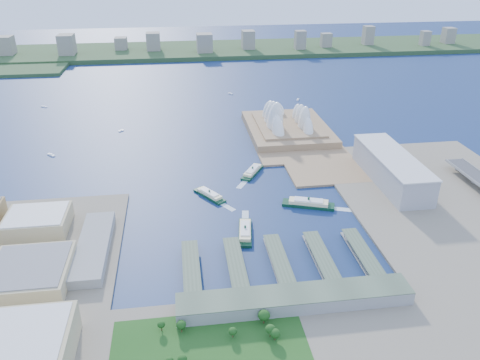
{
  "coord_description": "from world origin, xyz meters",
  "views": [
    {
      "loc": [
        -73.27,
        -434.72,
        274.43
      ],
      "look_at": [
        -2.48,
        78.83,
        18.0
      ],
      "focal_mm": 35.0,
      "sensor_mm": 36.0,
      "label": 1
    }
  ],
  "objects": [
    {
      "name": "far_shore",
      "position": [
        0.0,
        980.0,
        6.0
      ],
      "size": [
        2200.0,
        260.0,
        12.0
      ],
      "primitive_type": "cube",
      "color": "#2D4926",
      "rests_on": "ground"
    },
    {
      "name": "ground",
      "position": [
        0.0,
        0.0,
        0.0
      ],
      "size": [
        3000.0,
        3000.0,
        0.0
      ],
      "primitive_type": "plane",
      "color": "#10234D",
      "rests_on": "ground"
    },
    {
      "name": "boat_d",
      "position": [
        -330.18,
        482.12,
        1.23
      ],
      "size": [
        13.84,
        10.91,
        2.46
      ],
      "primitive_type": null,
      "rotation": [
        0.0,
        0.0,
        0.97
      ],
      "color": "white",
      "rests_on": "ground"
    },
    {
      "name": "peninsula",
      "position": [
        107.5,
        260.0,
        1.5
      ],
      "size": [
        135.0,
        220.0,
        3.0
      ],
      "primitive_type": "cube",
      "color": "#947551",
      "rests_on": "ground"
    },
    {
      "name": "ferry_wharves",
      "position": [
        14.0,
        -75.0,
        4.65
      ],
      "size": [
        184.0,
        90.0,
        9.3
      ],
      "primitive_type": null,
      "color": "#485742",
      "rests_on": "ground"
    },
    {
      "name": "boat_e",
      "position": [
        38.14,
        522.78,
        1.48
      ],
      "size": [
        9.63,
        12.23,
        2.95
      ],
      "primitive_type": null,
      "rotation": [
        0.0,
        0.0,
        0.56
      ],
      "color": "white",
      "rests_on": "ground"
    },
    {
      "name": "far_skyline",
      "position": [
        0.0,
        960.0,
        39.5
      ],
      "size": [
        1900.0,
        140.0,
        55.0
      ],
      "primitive_type": null,
      "color": "gray",
      "rests_on": "far_shore"
    },
    {
      "name": "toaster_building",
      "position": [
        195.0,
        80.0,
        20.5
      ],
      "size": [
        45.0,
        155.0,
        35.0
      ],
      "primitive_type": "cube",
      "color": "#99999E",
      "rests_on": "east_land"
    },
    {
      "name": "opera_house",
      "position": [
        105.0,
        280.0,
        32.0
      ],
      "size": [
        134.0,
        180.0,
        58.0
      ],
      "primitive_type": null,
      "color": "white",
      "rests_on": "peninsula"
    },
    {
      "name": "park",
      "position": [
        -60.0,
        -190.0,
        11.0
      ],
      "size": [
        150.0,
        110.0,
        16.0
      ],
      "primitive_type": null,
      "color": "#194714",
      "rests_on": "south_land"
    },
    {
      "name": "boat_a",
      "position": [
        -263.65,
        234.22,
        1.43
      ],
      "size": [
        12.96,
        13.17,
        2.85
      ],
      "primitive_type": null,
      "rotation": [
        0.0,
        0.0,
        0.77
      ],
      "color": "white",
      "rests_on": "ground"
    },
    {
      "name": "terminal_building",
      "position": [
        15.0,
        -135.0,
        9.0
      ],
      "size": [
        200.0,
        28.0,
        12.0
      ],
      "primitive_type": "cube",
      "color": "gray",
      "rests_on": "south_land"
    },
    {
      "name": "boat_c",
      "position": [
        168.23,
        460.31,
        1.48
      ],
      "size": [
        8.45,
        13.6,
        2.95
      ],
      "primitive_type": null,
      "rotation": [
        0.0,
        0.0,
        2.76
      ],
      "color": "white",
      "rests_on": "ground"
    },
    {
      "name": "boat_b",
      "position": [
        -170.11,
        325.17,
        1.25
      ],
      "size": [
        9.06,
        8.67,
        2.51
      ],
      "primitive_type": null,
      "rotation": [
        0.0,
        0.0,
        2.31
      ],
      "color": "white",
      "rests_on": "ground"
    },
    {
      "name": "ferry_c",
      "position": [
        -9.91,
        -15.44,
        5.11
      ],
      "size": [
        21.77,
        55.51,
        10.22
      ],
      "primitive_type": null,
      "rotation": [
        0.0,
        0.0,
        2.99
      ],
      "color": "#0D341E",
      "rests_on": "ground"
    },
    {
      "name": "ferry_b",
      "position": [
        22.14,
        132.65,
        4.96
      ],
      "size": [
        38.55,
        51.85,
        9.93
      ],
      "primitive_type": null,
      "rotation": [
        0.0,
        0.0,
        -0.54
      ],
      "color": "#0D341E",
      "rests_on": "ground"
    },
    {
      "name": "east_land",
      "position": [
        240.0,
        -50.0,
        1.5
      ],
      "size": [
        240.0,
        500.0,
        3.0
      ],
      "primitive_type": "cube",
      "color": "gray",
      "rests_on": "ground"
    },
    {
      "name": "ferry_a",
      "position": [
        -41.21,
        73.8,
        4.7
      ],
      "size": [
        38.34,
        48.28,
        9.4
      ],
      "primitive_type": null,
      "rotation": [
        0.0,
        0.0,
        0.59
      ],
      "color": "#0D341E",
      "rests_on": "ground"
    },
    {
      "name": "ferry_d",
      "position": [
        73.44,
        34.47,
        5.79
      ],
      "size": [
        62.93,
        34.88,
        11.57
      ],
      "primitive_type": null,
      "rotation": [
        0.0,
        0.0,
        1.24
      ],
      "color": "#0D341E",
      "rests_on": "ground"
    }
  ]
}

